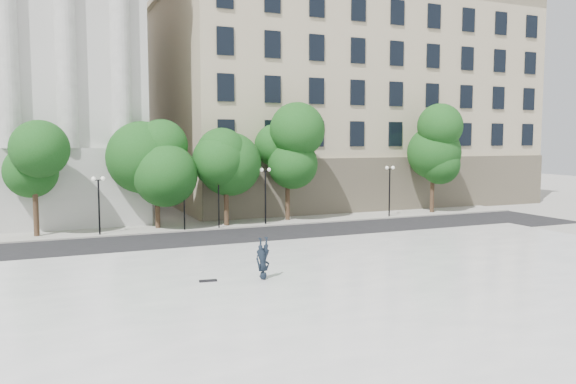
{
  "coord_description": "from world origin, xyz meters",
  "views": [
    {
      "loc": [
        -9.18,
        -17.29,
        6.54
      ],
      "look_at": [
        2.53,
        10.0,
        3.8
      ],
      "focal_mm": 35.0,
      "sensor_mm": 36.0,
      "label": 1
    }
  ],
  "objects_px": {
    "person_lying": "(263,273)",
    "skateboard": "(208,281)",
    "traffic_light_west": "(184,179)",
    "traffic_light_east": "(218,179)"
  },
  "relations": [
    {
      "from": "person_lying",
      "to": "skateboard",
      "type": "relative_size",
      "value": 2.44
    },
    {
      "from": "traffic_light_west",
      "to": "traffic_light_east",
      "type": "height_order",
      "value": "traffic_light_west"
    },
    {
      "from": "traffic_light_west",
      "to": "skateboard",
      "type": "relative_size",
      "value": 5.58
    },
    {
      "from": "traffic_light_west",
      "to": "person_lying",
      "type": "distance_m",
      "value": 17.2
    },
    {
      "from": "person_lying",
      "to": "skateboard",
      "type": "bearing_deg",
      "value": 155.36
    },
    {
      "from": "traffic_light_east",
      "to": "traffic_light_west",
      "type": "bearing_deg",
      "value": 180.0
    },
    {
      "from": "traffic_light_west",
      "to": "person_lying",
      "type": "height_order",
      "value": "traffic_light_west"
    },
    {
      "from": "traffic_light_west",
      "to": "person_lying",
      "type": "xyz_separation_m",
      "value": [
        -0.35,
        -16.92,
        -3.05
      ]
    },
    {
      "from": "person_lying",
      "to": "skateboard",
      "type": "xyz_separation_m",
      "value": [
        -2.35,
        0.54,
        -0.22
      ]
    },
    {
      "from": "traffic_light_west",
      "to": "person_lying",
      "type": "bearing_deg",
      "value": -91.2
    }
  ]
}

